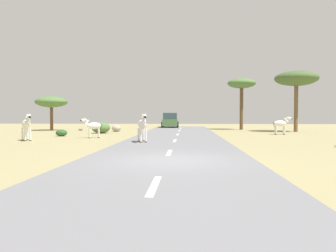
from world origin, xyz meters
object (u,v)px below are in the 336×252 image
at_px(bush_2, 61,133).
at_px(rock_0, 81,129).
at_px(tree_2, 296,79).
at_px(zebra_1, 93,126).
at_px(zebra_3, 27,124).
at_px(zebra_0, 142,125).
at_px(zebra_2, 281,124).
at_px(bush_0, 101,128).
at_px(tree_0, 51,102).
at_px(tree_3, 242,85).
at_px(car_0, 170,121).
at_px(rock_1, 116,128).

relative_size(bush_2, rock_0, 1.80).
bearing_deg(tree_2, rock_0, 175.93).
distance_m(zebra_1, tree_2, 18.96).
xyz_separation_m(zebra_3, rock_0, (-0.97, 12.88, -0.87)).
relative_size(zebra_1, tree_2, 0.24).
distance_m(zebra_0, rock_0, 16.21).
bearing_deg(zebra_3, zebra_2, 164.76).
distance_m(zebra_0, zebra_1, 5.30).
height_order(zebra_0, rock_0, zebra_0).
height_order(bush_0, bush_2, bush_0).
bearing_deg(zebra_3, tree_0, -110.96).
height_order(tree_2, tree_3, tree_2).
bearing_deg(car_0, bush_2, -114.62).
distance_m(zebra_0, tree_0, 17.76).
distance_m(bush_2, rock_1, 7.17).
bearing_deg(car_0, rock_1, -116.21).
bearing_deg(bush_2, zebra_1, -31.04).
bearing_deg(rock_1, bush_2, -111.11).
relative_size(zebra_0, tree_2, 0.30).
height_order(zebra_2, car_0, car_0).
relative_size(tree_3, rock_1, 6.34).
distance_m(zebra_2, zebra_3, 18.40).
bearing_deg(tree_3, rock_1, -159.19).
bearing_deg(rock_0, zebra_2, -17.96).
distance_m(zebra_0, bush_0, 10.46).
relative_size(bush_0, rock_0, 3.40).
height_order(zebra_3, bush_0, zebra_3).
xyz_separation_m(zebra_3, bush_0, (2.34, 8.15, -0.52)).
bearing_deg(zebra_0, tree_0, -68.68).
bearing_deg(car_0, tree_0, -146.63).
distance_m(zebra_1, bush_0, 5.73).
bearing_deg(bush_0, rock_0, 124.97).
xyz_separation_m(tree_2, tree_3, (-4.24, 4.14, -0.11)).
height_order(zebra_0, tree_0, tree_0).
distance_m(car_0, tree_3, 9.98).
height_order(zebra_1, bush_0, zebra_1).
relative_size(zebra_2, rock_0, 3.37).
relative_size(zebra_2, car_0, 0.35).
xyz_separation_m(car_0, tree_0, (-11.43, -7.86, 1.96)).
height_order(zebra_0, rock_1, zebra_0).
bearing_deg(car_0, zebra_0, -92.30).
height_order(zebra_1, tree_2, tree_2).
bearing_deg(tree_2, tree_0, 176.85).
bearing_deg(rock_1, car_0, 64.93).
relative_size(car_0, bush_0, 2.82).
xyz_separation_m(zebra_1, tree_3, (12.00, 13.05, 3.88)).
distance_m(zebra_1, zebra_3, 4.15).
relative_size(tree_2, tree_3, 1.04).
distance_m(tree_2, tree_3, 5.93).
bearing_deg(car_0, zebra_3, -111.36).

